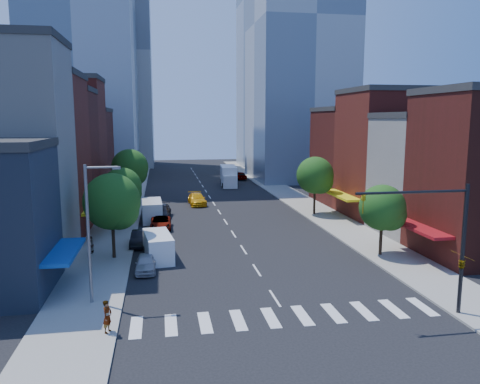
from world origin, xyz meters
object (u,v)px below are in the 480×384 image
object	(u,v)px
parked_car_rear	(161,212)
pedestrian_far	(90,245)
parked_car_front	(146,263)
cargo_van_far	(152,211)
taxi	(197,199)
box_truck	(229,177)
traffic_car_oncoming	(230,183)
parked_car_second	(140,238)
traffic_car_far	(240,176)
pedestrian_near	(107,316)
cargo_van_near	(158,247)
parked_car_third	(161,223)

from	to	relation	value
parked_car_rear	pedestrian_far	distance (m)	16.08
parked_car_front	cargo_van_far	distance (m)	18.96
taxi	box_truck	xyz separation A→B (m)	(7.13, 17.92, 0.88)
parked_car_front	traffic_car_oncoming	distance (m)	46.55
parked_car_second	traffic_car_oncoming	xyz separation A→B (m)	(14.20, 36.70, 0.03)
parked_car_rear	traffic_car_far	bearing A→B (deg)	71.95
cargo_van_far	pedestrian_near	world-z (taller)	cargo_van_far
traffic_car_far	pedestrian_near	size ratio (longest dim) A/B	2.47
parked_car_second	box_truck	bearing A→B (deg)	73.73
parked_car_second	traffic_car_oncoming	size ratio (longest dim) A/B	0.96
parked_car_front	parked_car_second	distance (m)	7.92
cargo_van_near	cargo_van_far	world-z (taller)	cargo_van_far
traffic_car_oncoming	box_truck	distance (m)	2.00
parked_car_second	pedestrian_near	size ratio (longest dim) A/B	2.31
parked_car_front	cargo_van_near	bearing A→B (deg)	73.85
traffic_car_oncoming	cargo_van_near	bearing A→B (deg)	66.32
parked_car_second	traffic_car_far	size ratio (longest dim) A/B	0.94
parked_car_rear	box_truck	world-z (taller)	box_truck
parked_car_second	pedestrian_far	xyz separation A→B (m)	(-4.17, -2.45, 0.22)
parked_car_second	parked_car_rear	xyz separation A→B (m)	(2.00, 12.40, 0.09)
parked_car_front	parked_car_second	world-z (taller)	parked_car_second
parked_car_rear	traffic_car_far	world-z (taller)	parked_car_rear
pedestrian_far	traffic_car_oncoming	bearing A→B (deg)	163.95
cargo_van_near	cargo_van_far	bearing A→B (deg)	85.43
parked_car_third	traffic_car_oncoming	bearing A→B (deg)	68.91
cargo_van_near	parked_car_front	bearing A→B (deg)	-114.76
cargo_van_near	traffic_car_far	distance (m)	54.06
parked_car_rear	cargo_van_far	size ratio (longest dim) A/B	0.96
parked_car_front	box_truck	distance (m)	48.26
parked_car_rear	traffic_car_far	xyz separation A→B (m)	(15.72, 34.50, -0.01)
cargo_van_near	pedestrian_far	distance (m)	6.38
taxi	pedestrian_near	bearing A→B (deg)	-104.42
traffic_car_oncoming	box_truck	size ratio (longest dim) A/B	0.50
parked_car_third	cargo_van_far	world-z (taller)	cargo_van_far
parked_car_rear	taxi	world-z (taller)	parked_car_rear
parked_car_second	cargo_van_far	bearing A→B (deg)	88.79
parked_car_rear	cargo_van_near	world-z (taller)	cargo_van_near
parked_car_front	cargo_van_near	world-z (taller)	cargo_van_near
cargo_van_far	traffic_car_far	bearing A→B (deg)	62.73
box_truck	parked_car_second	bearing A→B (deg)	-105.72
parked_car_front	cargo_van_far	world-z (taller)	cargo_van_far
traffic_car_far	box_truck	bearing A→B (deg)	60.83
parked_car_front	taxi	size ratio (longest dim) A/B	0.72
cargo_van_near	box_truck	distance (m)	44.98
traffic_car_far	pedestrian_near	world-z (taller)	pedestrian_near
parked_car_third	parked_car_rear	world-z (taller)	parked_car_rear
pedestrian_near	cargo_van_near	bearing A→B (deg)	13.33
parked_car_third	parked_car_rear	bearing A→B (deg)	91.01
traffic_car_oncoming	traffic_car_far	size ratio (longest dim) A/B	0.98
pedestrian_near	pedestrian_far	bearing A→B (deg)	35.58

